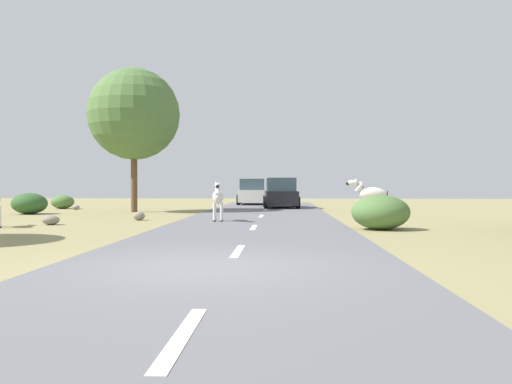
{
  "coord_description": "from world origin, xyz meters",
  "views": [
    {
      "loc": [
        1.28,
        -8.65,
        1.39
      ],
      "look_at": [
        0.19,
        13.73,
        1.08
      ],
      "focal_mm": 37.38,
      "sensor_mm": 36.0,
      "label": 1
    }
  ],
  "objects_px": {
    "zebra_1": "(370,194)",
    "tree_2": "(134,114)",
    "car_1": "(281,194)",
    "car_0": "(252,193)",
    "bush_4": "(381,212)",
    "rock_1": "(139,216)",
    "bush_1": "(63,202)",
    "zebra_0": "(218,197)",
    "bush_3": "(29,204)",
    "rock_3": "(51,220)",
    "rock_0": "(75,207)"
  },
  "relations": [
    {
      "from": "car_1",
      "to": "bush_4",
      "type": "relative_size",
      "value": 2.47
    },
    {
      "from": "zebra_1",
      "to": "car_1",
      "type": "bearing_deg",
      "value": 19.86
    },
    {
      "from": "bush_1",
      "to": "bush_3",
      "type": "relative_size",
      "value": 0.79
    },
    {
      "from": "tree_2",
      "to": "bush_4",
      "type": "xyz_separation_m",
      "value": [
        10.57,
        -10.13,
        -4.43
      ]
    },
    {
      "from": "car_0",
      "to": "bush_4",
      "type": "distance_m",
      "value": 20.56
    },
    {
      "from": "car_1",
      "to": "tree_2",
      "type": "relative_size",
      "value": 0.61
    },
    {
      "from": "car_1",
      "to": "bush_1",
      "type": "height_order",
      "value": "car_1"
    },
    {
      "from": "bush_3",
      "to": "rock_3",
      "type": "xyz_separation_m",
      "value": [
        3.94,
        -6.55,
        -0.33
      ]
    },
    {
      "from": "tree_2",
      "to": "bush_1",
      "type": "xyz_separation_m",
      "value": [
        -5.22,
        3.57,
        -4.57
      ]
    },
    {
      "from": "zebra_1",
      "to": "bush_4",
      "type": "distance_m",
      "value": 5.58
    },
    {
      "from": "tree_2",
      "to": "bush_4",
      "type": "bearing_deg",
      "value": -43.8
    },
    {
      "from": "zebra_1",
      "to": "tree_2",
      "type": "height_order",
      "value": "tree_2"
    },
    {
      "from": "car_1",
      "to": "tree_2",
      "type": "xyz_separation_m",
      "value": [
        -7.45,
        -4.46,
        4.12
      ]
    },
    {
      "from": "car_0",
      "to": "bush_1",
      "type": "distance_m",
      "value": 12.38
    },
    {
      "from": "zebra_1",
      "to": "bush_4",
      "type": "height_order",
      "value": "zebra_1"
    },
    {
      "from": "bush_1",
      "to": "rock_3",
      "type": "bearing_deg",
      "value": -68.88
    },
    {
      "from": "zebra_0",
      "to": "rock_1",
      "type": "distance_m",
      "value": 3.46
    },
    {
      "from": "zebra_0",
      "to": "rock_3",
      "type": "bearing_deg",
      "value": 8.82
    },
    {
      "from": "bush_4",
      "to": "rock_1",
      "type": "bearing_deg",
      "value": 155.7
    },
    {
      "from": "rock_0",
      "to": "car_0",
      "type": "bearing_deg",
      "value": 37.16
    },
    {
      "from": "car_0",
      "to": "bush_3",
      "type": "relative_size",
      "value": 2.63
    },
    {
      "from": "car_1",
      "to": "tree_2",
      "type": "height_order",
      "value": "tree_2"
    },
    {
      "from": "tree_2",
      "to": "bush_3",
      "type": "height_order",
      "value": "tree_2"
    },
    {
      "from": "zebra_0",
      "to": "rock_1",
      "type": "height_order",
      "value": "zebra_0"
    },
    {
      "from": "bush_1",
      "to": "zebra_1",
      "type": "bearing_deg",
      "value": -26.53
    },
    {
      "from": "rock_1",
      "to": "rock_3",
      "type": "xyz_separation_m",
      "value": [
        -2.42,
        -2.45,
        -0.01
      ]
    },
    {
      "from": "rock_3",
      "to": "rock_1",
      "type": "bearing_deg",
      "value": 45.28
    },
    {
      "from": "zebra_1",
      "to": "rock_1",
      "type": "relative_size",
      "value": 3.86
    },
    {
      "from": "zebra_1",
      "to": "tree_2",
      "type": "xyz_separation_m",
      "value": [
        -11.15,
        4.6,
        3.98
      ]
    },
    {
      "from": "zebra_0",
      "to": "rock_0",
      "type": "relative_size",
      "value": 3.39
    },
    {
      "from": "bush_4",
      "to": "rock_0",
      "type": "bearing_deg",
      "value": 139.05
    },
    {
      "from": "tree_2",
      "to": "bush_3",
      "type": "distance_m",
      "value": 6.64
    },
    {
      "from": "zebra_0",
      "to": "car_1",
      "type": "relative_size",
      "value": 0.35
    },
    {
      "from": "car_1",
      "to": "rock_3",
      "type": "relative_size",
      "value": 7.49
    },
    {
      "from": "zebra_1",
      "to": "car_1",
      "type": "xyz_separation_m",
      "value": [
        -3.7,
        9.06,
        -0.14
      ]
    },
    {
      "from": "rock_3",
      "to": "zebra_1",
      "type": "bearing_deg",
      "value": 19.35
    },
    {
      "from": "rock_1",
      "to": "rock_3",
      "type": "bearing_deg",
      "value": -134.72
    },
    {
      "from": "rock_0",
      "to": "rock_3",
      "type": "xyz_separation_m",
      "value": [
        3.57,
        -11.24,
        0.04
      ]
    },
    {
      "from": "zebra_0",
      "to": "rock_1",
      "type": "bearing_deg",
      "value": -22.92
    },
    {
      "from": "tree_2",
      "to": "rock_3",
      "type": "relative_size",
      "value": 12.36
    },
    {
      "from": "rock_0",
      "to": "zebra_0",
      "type": "bearing_deg",
      "value": -46.78
    },
    {
      "from": "zebra_0",
      "to": "bush_4",
      "type": "relative_size",
      "value": 0.87
    },
    {
      "from": "bush_4",
      "to": "tree_2",
      "type": "bearing_deg",
      "value": 136.2
    },
    {
      "from": "car_0",
      "to": "rock_3",
      "type": "height_order",
      "value": "car_0"
    },
    {
      "from": "rock_0",
      "to": "rock_3",
      "type": "distance_m",
      "value": 11.8
    },
    {
      "from": "car_0",
      "to": "bush_4",
      "type": "relative_size",
      "value": 2.45
    },
    {
      "from": "rock_1",
      "to": "car_1",
      "type": "bearing_deg",
      "value": 62.76
    },
    {
      "from": "bush_3",
      "to": "rock_3",
      "type": "distance_m",
      "value": 7.65
    },
    {
      "from": "bush_3",
      "to": "zebra_1",
      "type": "bearing_deg",
      "value": -9.0
    },
    {
      "from": "car_1",
      "to": "bush_1",
      "type": "distance_m",
      "value": 12.71
    }
  ]
}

